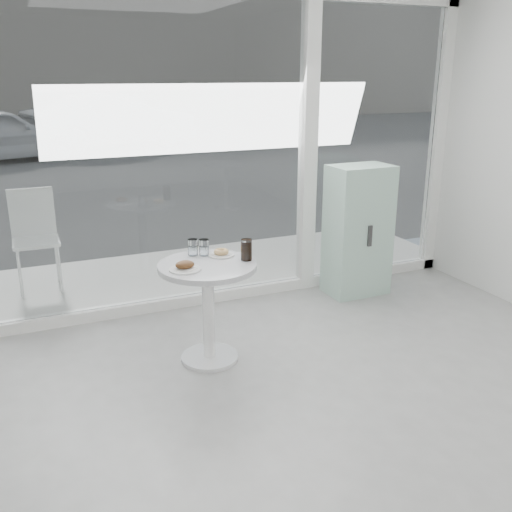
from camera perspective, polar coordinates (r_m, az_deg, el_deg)
name	(u,v)px	position (r m, az deg, el deg)	size (l,w,h in m)	color
ground	(425,505)	(3.27, 16.50, -22.73)	(6.00, 6.00, 0.00)	gray
storefront	(226,118)	(5.17, -3.01, 13.65)	(5.00, 0.14, 3.00)	white
main_table	(208,292)	(4.22, -4.83, -3.60)	(0.72, 0.72, 0.77)	white
patio_deck	(197,271)	(6.24, -5.97, -1.54)	(5.60, 1.60, 0.05)	silver
street	(71,146)	(18.04, -18.01, 10.39)	(40.00, 24.00, 0.00)	#373737
far_building	(37,24)	(26.95, -21.06, 20.87)	(40.00, 2.00, 8.00)	gray
mint_cabinet	(358,231)	(5.60, 10.15, 2.51)	(0.59, 0.42, 1.26)	#9DC8B4
patio_chair	(35,233)	(5.94, -21.25, 2.16)	(0.42, 0.42, 0.98)	white
car_silver	(112,121)	(17.10, -14.17, 12.97)	(1.64, 4.70, 1.55)	#9EA0A5
plate_fritter	(185,266)	(4.02, -7.08, -1.04)	(0.22, 0.22, 0.07)	silver
plate_donut	(221,253)	(4.31, -3.49, 0.27)	(0.19, 0.19, 0.05)	silver
water_tumbler_a	(193,248)	(4.33, -6.34, 0.78)	(0.08, 0.08, 0.13)	white
water_tumbler_b	(204,248)	(4.32, -5.22, 0.77)	(0.08, 0.08, 0.12)	white
cola_glass	(246,250)	(4.19, -0.96, 0.59)	(0.08, 0.08, 0.16)	white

